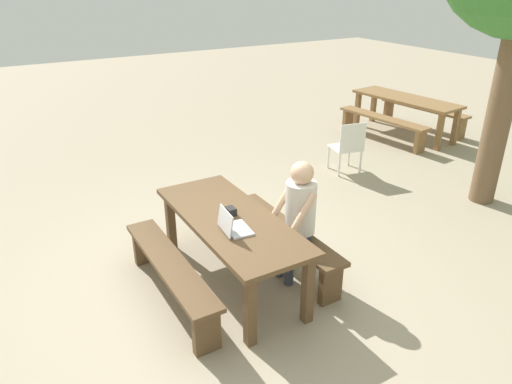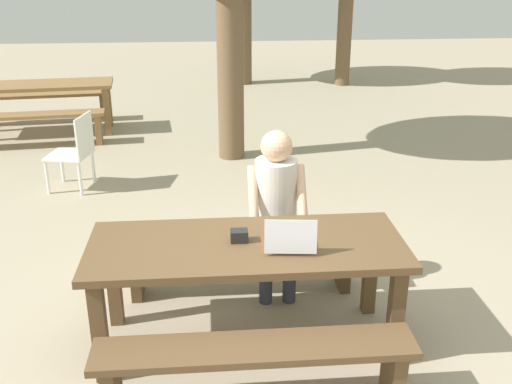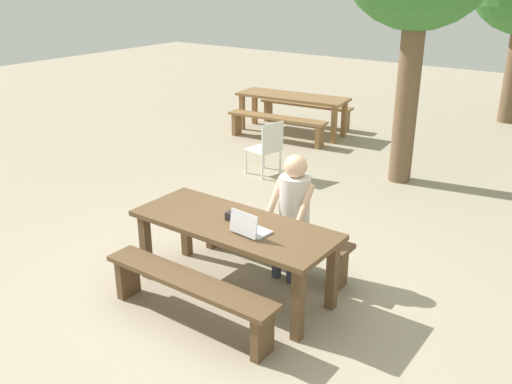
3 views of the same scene
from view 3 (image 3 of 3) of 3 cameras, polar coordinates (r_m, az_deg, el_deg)
name	(u,v)px [view 3 (image 3 of 3)]	position (r m, az deg, el deg)	size (l,w,h in m)	color
ground_plane	(235,291)	(5.71, -2.16, -10.03)	(30.00, 30.00, 0.00)	tan
picnic_table_front	(234,232)	(5.40, -2.26, -4.14)	(2.04, 0.81, 0.76)	brown
bench_near	(188,290)	(5.10, -6.89, -9.83)	(1.82, 0.30, 0.46)	brown
bench_far	(273,236)	(6.02, 1.71, -4.50)	(1.82, 0.30, 0.46)	brown
laptop	(249,228)	(5.10, -0.70, -3.68)	(0.34, 0.28, 0.23)	silver
small_pouch	(232,216)	(5.38, -2.46, -2.49)	(0.11, 0.08, 0.08)	black
person_seated	(293,206)	(5.68, 3.77, -1.43)	(0.42, 0.42, 1.31)	#333847
plastic_chair	(267,147)	(8.68, 1.11, 4.58)	(0.52, 0.52, 0.86)	white
picnic_table_mid	(292,101)	(11.01, 3.71, 9.23)	(2.24, 0.92, 0.75)	olive
bench_mid_south	(277,122)	(10.52, 2.11, 7.09)	(1.98, 0.50, 0.47)	olive
bench_mid_north	(306,109)	(11.63, 5.10, 8.44)	(1.98, 0.50, 0.47)	olive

